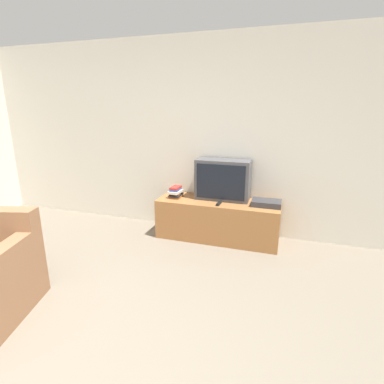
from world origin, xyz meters
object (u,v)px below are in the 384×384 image
object	(u,v)px
tv_stand	(218,220)
book_stack	(176,192)
television	(223,180)
set_top_box	(266,203)
remote_on_stand	(219,203)

from	to	relation	value
tv_stand	book_stack	distance (m)	0.68
tv_stand	television	bearing A→B (deg)	75.52
television	book_stack	bearing A→B (deg)	-169.21
television	book_stack	distance (m)	0.66
tv_stand	set_top_box	distance (m)	0.68
television	remote_on_stand	size ratio (longest dim) A/B	4.61
remote_on_stand	television	bearing A→B (deg)	92.24
remote_on_stand	set_top_box	size ratio (longest dim) A/B	0.42
television	set_top_box	size ratio (longest dim) A/B	1.96
television	set_top_box	world-z (taller)	television
remote_on_stand	set_top_box	xyz separation A→B (m)	(0.57, 0.13, 0.02)
television	set_top_box	bearing A→B (deg)	-11.31
set_top_box	tv_stand	bearing A→B (deg)	179.46
television	remote_on_stand	xyz separation A→B (m)	(0.01, -0.25, -0.25)
book_stack	set_top_box	xyz separation A→B (m)	(1.20, 0.00, -0.03)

